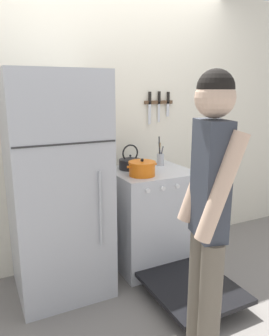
# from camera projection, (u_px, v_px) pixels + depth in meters

# --- Properties ---
(ground_plane) EXTENTS (14.00, 14.00, 0.00)m
(ground_plane) POSITION_uv_depth(u_px,v_px,m) (109.00, 253.00, 3.32)
(ground_plane) COLOR slate
(wall_back) EXTENTS (10.00, 0.06, 2.55)m
(wall_back) POSITION_uv_depth(u_px,v_px,m) (105.00, 127.00, 3.05)
(wall_back) COLOR silver
(wall_back) RESTS_ON ground_plane
(refrigerator) EXTENTS (0.71, 0.72, 1.76)m
(refrigerator) POSITION_uv_depth(u_px,v_px,m) (57.00, 186.00, 2.57)
(refrigerator) COLOR #B7BABF
(refrigerator) RESTS_ON ground_plane
(stove_range) EXTENTS (0.70, 1.36, 0.91)m
(stove_range) POSITION_uv_depth(u_px,v_px,m) (152.00, 219.00, 3.04)
(stove_range) COLOR silver
(stove_range) RESTS_ON ground_plane
(dutch_oven_pot) EXTENTS (0.28, 0.23, 0.15)m
(dutch_oven_pot) POSITION_uv_depth(u_px,v_px,m) (142.00, 168.00, 2.77)
(dutch_oven_pot) COLOR orange
(dutch_oven_pot) RESTS_ON stove_range
(tea_kettle) EXTENTS (0.26, 0.21, 0.23)m
(tea_kettle) POSITION_uv_depth(u_px,v_px,m) (131.00, 162.00, 2.99)
(tea_kettle) COLOR black
(tea_kettle) RESTS_ON stove_range
(utensil_jar) EXTENTS (0.07, 0.07, 0.28)m
(utensil_jar) POSITION_uv_depth(u_px,v_px,m) (160.00, 158.00, 3.14)
(utensil_jar) COLOR #B7BABF
(utensil_jar) RESTS_ON stove_range
(person) EXTENTS (0.33, 0.40, 1.72)m
(person) POSITION_uv_depth(u_px,v_px,m) (209.00, 212.00, 1.75)
(person) COLOR #6B6051
(person) RESTS_ON ground_plane
(wall_knife_strip) EXTENTS (0.31, 0.03, 0.31)m
(wall_knife_strip) POSITION_uv_depth(u_px,v_px,m) (159.00, 102.00, 3.19)
(wall_knife_strip) COLOR brown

